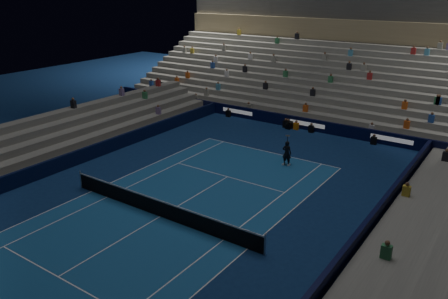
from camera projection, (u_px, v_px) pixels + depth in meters
ground at (160, 217)px, 23.99m from camera, size 90.00×90.00×0.00m
court_surface at (160, 217)px, 23.99m from camera, size 10.97×23.77×0.01m
sponsor_barrier_far at (308, 124)px, 38.11m from camera, size 44.00×0.25×1.00m
sponsor_barrier_east at (334, 270)px, 18.65m from camera, size 0.25×37.00×1.00m
sponsor_barrier_west at (48, 168)px, 28.99m from camera, size 0.25×37.00×1.00m
grandstand_main at (350, 73)px, 44.38m from camera, size 44.00×15.20×11.20m
grandstand_east at (424, 293)px, 16.66m from camera, size 5.00×37.00×2.50m
grandstand_west at (16, 152)px, 30.69m from camera, size 5.00×37.00×2.50m
tennis_net at (160, 208)px, 23.82m from camera, size 12.90×0.10×1.10m
tennis_player at (287, 153)px, 30.50m from camera, size 0.68×0.49×1.75m
broadcast_camera at (289, 125)px, 38.48m from camera, size 0.51×0.94×0.63m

